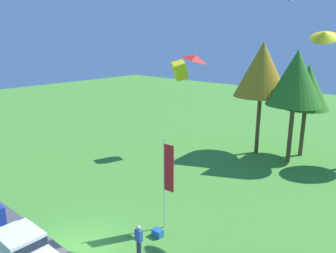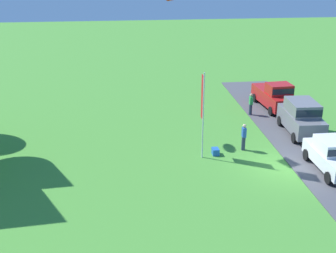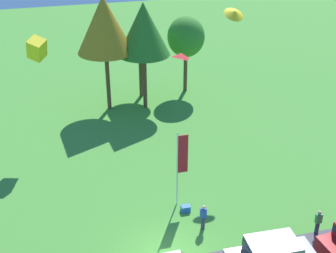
{
  "view_description": "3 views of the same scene",
  "coord_description": "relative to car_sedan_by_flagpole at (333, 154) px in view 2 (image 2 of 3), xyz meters",
  "views": [
    {
      "loc": [
        12.76,
        -8.08,
        10.29
      ],
      "look_at": [
        0.81,
        5.58,
        5.46
      ],
      "focal_mm": 35.0,
      "sensor_mm": 36.0,
      "label": 1
    },
    {
      "loc": [
        -23.47,
        9.1,
        11.75
      ],
      "look_at": [
        -0.41,
        6.47,
        2.91
      ],
      "focal_mm": 50.0,
      "sensor_mm": 36.0,
      "label": 2
    },
    {
      "loc": [
        -5.15,
        -19.09,
        18.52
      ],
      "look_at": [
        1.32,
        4.65,
        5.44
      ],
      "focal_mm": 50.0,
      "sensor_mm": 36.0,
      "label": 3
    }
  ],
  "objects": [
    {
      "name": "flag_banner",
      "position": [
        2.92,
        6.89,
        2.28
      ],
      "size": [
        0.71,
        0.08,
        5.25
      ],
      "color": "silver",
      "rests_on": "ground"
    },
    {
      "name": "cooler_box",
      "position": [
        3.0,
        6.01,
        -0.84
      ],
      "size": [
        0.56,
        0.4,
        0.4
      ],
      "primitive_type": "cube",
      "color": "blue",
      "rests_on": "ground"
    },
    {
      "name": "car_pickup_mid_row",
      "position": [
        10.98,
        -0.38,
        0.07
      ],
      "size": [
        5.13,
        2.35,
        2.14
      ],
      "color": "red",
      "rests_on": "ground"
    },
    {
      "name": "car_sedan_by_flagpole",
      "position": [
        0.0,
        0.0,
        0.0
      ],
      "size": [
        4.41,
        1.96,
        1.84
      ],
      "color": "white",
      "rests_on": "ground"
    },
    {
      "name": "person_watching_sky",
      "position": [
        9.76,
        1.91,
        -0.16
      ],
      "size": [
        0.36,
        0.24,
        1.71
      ],
      "color": "#2D334C",
      "rests_on": "ground"
    },
    {
      "name": "pavement_strip",
      "position": [
        0.91,
        -0.14,
        -1.01
      ],
      "size": [
        36.0,
        4.4,
        0.06
      ],
      "primitive_type": "cube",
      "color": "#4C4C51",
      "rests_on": "ground"
    },
    {
      "name": "car_suv_far_end",
      "position": [
        5.64,
        -0.36,
        0.25
      ],
      "size": [
        4.68,
        2.2,
        2.28
      ],
      "color": "slate",
      "rests_on": "ground"
    },
    {
      "name": "ground_plane",
      "position": [
        0.91,
        2.74,
        -1.04
      ],
      "size": [
        120.0,
        120.0,
        0.0
      ],
      "primitive_type": "plane",
      "color": "#478E33"
    },
    {
      "name": "person_beside_suv",
      "position": [
        3.5,
        4.14,
        -0.16
      ],
      "size": [
        0.36,
        0.24,
        1.71
      ],
      "color": "#2D334C",
      "rests_on": "ground"
    }
  ]
}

